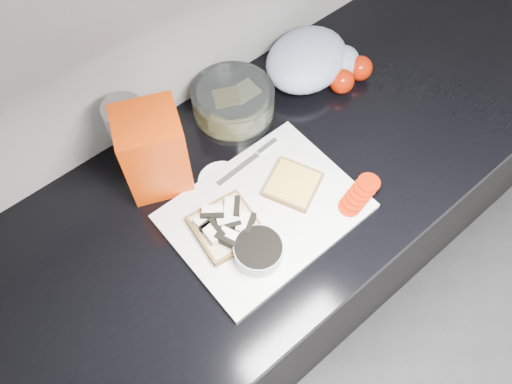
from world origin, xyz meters
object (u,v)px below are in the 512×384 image
Objects in this scene: cutting_board at (265,212)px; bread_bag at (154,151)px; steel_canister at (132,138)px; glass_bowl at (233,103)px.

bread_bag is at bearing 118.71° from cutting_board.
bread_bag is (-0.12, 0.22, 0.10)m from cutting_board.
cutting_board is at bearing -64.34° from steel_canister.
cutting_board is 0.33m from steel_canister.
steel_canister is (-0.26, 0.02, 0.06)m from glass_bowl.
bread_bag is 0.06m from steel_canister.
cutting_board is 1.95× the size of bread_bag.
glass_bowl is (0.12, 0.26, 0.03)m from cutting_board.
steel_canister reaches higher than cutting_board.
glass_bowl is 0.26m from steel_canister.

